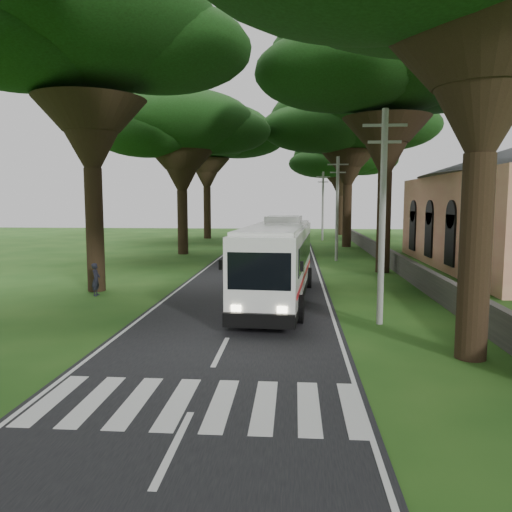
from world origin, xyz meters
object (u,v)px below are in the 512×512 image
at_px(pole_far, 323,205).
at_px(distant_car_a, 246,237).
at_px(coach_bus, 278,260).
at_px(pole_near, 382,214).
at_px(distant_car_c, 296,227).
at_px(pole_mid, 337,207).
at_px(pedestrian, 96,279).
at_px(distant_car_b, 266,230).

relative_size(pole_far, distant_car_a, 2.00).
distance_m(pole_far, coach_bus, 36.27).
relative_size(coach_bus, distant_car_a, 3.05).
bearing_deg(coach_bus, pole_near, -40.97).
height_order(coach_bus, distant_car_c, coach_bus).
bearing_deg(coach_bus, pole_far, 87.67).
bearing_deg(distant_car_a, pole_far, -140.25).
relative_size(pole_mid, pole_far, 1.00).
xyz_separation_m(pole_mid, distant_car_c, (-3.06, 36.29, -3.44)).
height_order(pole_far, pedestrian, pole_far).
bearing_deg(pole_mid, distant_car_c, 94.81).
bearing_deg(pole_far, distant_car_c, 100.63).
distance_m(coach_bus, distant_car_b, 41.81).
bearing_deg(pole_far, distant_car_a, -148.78).
height_order(pole_far, distant_car_b, pole_far).
bearing_deg(coach_bus, distant_car_c, 92.99).
xyz_separation_m(pole_mid, distant_car_b, (-6.95, 25.72, -3.39)).
xyz_separation_m(pole_far, pedestrian, (-12.99, -35.33, -3.37)).
distance_m(coach_bus, pedestrian, 9.05).
xyz_separation_m(pole_near, distant_car_a, (-8.50, 34.85, -3.47)).
bearing_deg(pedestrian, pole_near, -113.54).
bearing_deg(distant_car_a, pole_near, 112.24).
bearing_deg(distant_car_c, coach_bus, 106.68).
xyz_separation_m(pole_mid, distant_car_a, (-8.50, 14.85, -3.47)).
distance_m(pole_mid, distant_car_a, 17.46).
bearing_deg(coach_bus, pedestrian, 179.93).
xyz_separation_m(pole_mid, pedestrian, (-12.99, -15.33, -3.37)).
bearing_deg(distant_car_b, pole_far, -23.76).
xyz_separation_m(pole_mid, pole_far, (0.00, 20.00, 0.00)).
height_order(pole_far, coach_bus, pole_far).
xyz_separation_m(distant_car_a, distant_car_c, (5.44, 21.44, 0.03)).
distance_m(pole_near, coach_bus, 6.13).
bearing_deg(pedestrian, pole_mid, -44.02).
bearing_deg(pole_mid, coach_bus, -104.15).
xyz_separation_m(distant_car_b, distant_car_c, (3.89, 10.57, -0.05)).
distance_m(pole_far, distant_car_a, 10.53).
xyz_separation_m(pole_far, coach_bus, (-4.03, -35.97, -2.26)).
relative_size(pole_mid, distant_car_a, 2.00).
bearing_deg(distant_car_c, pole_far, 118.38).
distance_m(pole_near, pole_far, 40.00).
relative_size(pole_mid, pedestrian, 4.95).
distance_m(pole_near, pedestrian, 14.21).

